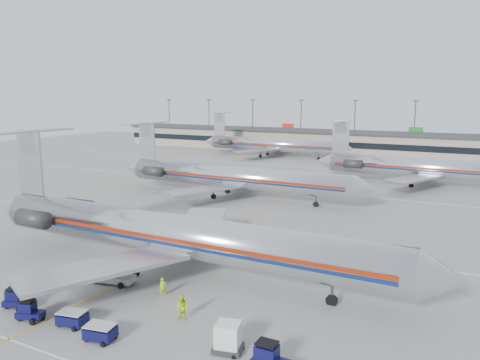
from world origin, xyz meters
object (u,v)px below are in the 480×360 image
Objects in this scene: jet_second_row at (231,176)px; uld_container at (228,337)px; belt_loader at (113,276)px; jet_foreground at (169,233)px; tug_center at (29,311)px.

jet_second_row is 20.83× the size of uld_container.
belt_loader is (-14.56, 5.14, -0.34)m from uld_container.
uld_container is (11.93, -9.93, -2.77)m from jet_foreground.
jet_foreground reaches higher than jet_second_row.
jet_foreground is at bearing 56.17° from tug_center.
belt_loader is (-2.64, -4.79, -3.11)m from jet_foreground.
jet_foreground is at bearing -71.38° from jet_second_row.
jet_foreground is 22.93× the size of tug_center.
tug_center is at bearing -104.43° from jet_foreground.
jet_second_row reaches higher than tug_center.
uld_container reaches higher than tug_center.
jet_second_row is 47.49m from uld_container.
tug_center is at bearing 178.06° from uld_container.
jet_second_row is at bearing 79.92° from tug_center.
tug_center is (-3.35, -13.01, -3.05)m from jet_foreground.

